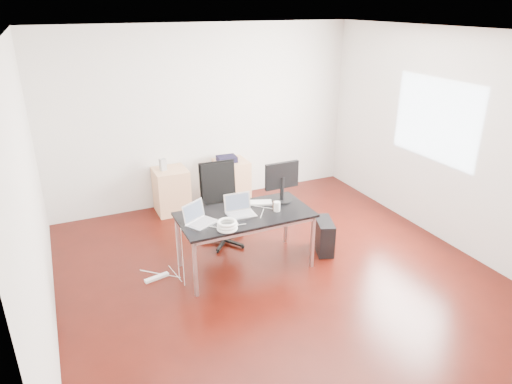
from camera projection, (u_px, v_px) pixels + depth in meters
name	position (u px, v px, depth m)	size (l,w,h in m)	color
room_shell	(279.00, 163.00, 5.11)	(5.00, 5.00, 5.00)	black
desk	(245.00, 218.00, 5.48)	(1.60, 0.80, 0.73)	black
office_chair	(221.00, 200.00, 6.14)	(0.50, 0.52, 1.08)	black
filing_cabinet_left	(172.00, 191.00, 7.11)	(0.50, 0.50, 0.70)	tan
filing_cabinet_right	(232.00, 181.00, 7.50)	(0.50, 0.50, 0.70)	tan
pc_tower	(324.00, 236.00, 6.02)	(0.20, 0.45, 0.44)	black
wastebasket	(214.00, 201.00, 7.24)	(0.24, 0.24, 0.28)	black
power_strip	(157.00, 278.00, 5.47)	(0.30, 0.06, 0.04)	white
laptop_left	(199.00, 218.00, 5.21)	(0.41, 0.39, 0.23)	silver
laptop_right	(240.00, 210.00, 5.43)	(0.34, 0.27, 0.23)	silver
monitor	(282.00, 180.00, 5.72)	(0.45, 0.26, 0.51)	black
keyboard	(254.00, 203.00, 5.73)	(0.44, 0.14, 0.02)	white
cup_white	(277.00, 206.00, 5.51)	(0.08, 0.08, 0.12)	white
cup_brown	(276.00, 206.00, 5.55)	(0.08, 0.08, 0.10)	brown
cable_coil	(227.00, 225.00, 5.06)	(0.24, 0.24, 0.11)	white
power_adapter	(234.00, 224.00, 5.18)	(0.07, 0.07, 0.03)	white
speaker	(163.00, 165.00, 6.92)	(0.09, 0.08, 0.18)	#9E9E9E
navy_garment	(227.00, 159.00, 7.31)	(0.30, 0.24, 0.09)	black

